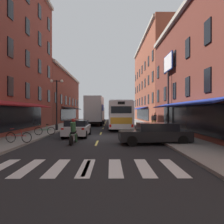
{
  "coord_description": "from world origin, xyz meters",
  "views": [
    {
      "loc": [
        0.91,
        -18.45,
        2.14
      ],
      "look_at": [
        1.1,
        5.76,
        2.06
      ],
      "focal_mm": 35.65,
      "sensor_mm": 36.0,
      "label": 1
    }
  ],
  "objects_px": {
    "street_lamp_twin": "(57,102)",
    "billboard_sign": "(168,71)",
    "sedan_mid": "(155,133)",
    "box_truck": "(95,111)",
    "pedestrian_mid": "(153,120)",
    "sedan_far": "(77,128)",
    "pedestrian_near": "(155,120)",
    "motorcycle_rider": "(74,133)",
    "bicycle_near": "(19,137)",
    "bicycle_mid": "(45,131)",
    "sedan_near": "(99,119)",
    "transit_bus": "(119,114)"
  },
  "relations": [
    {
      "from": "sedan_mid",
      "to": "street_lamp_twin",
      "type": "distance_m",
      "value": 12.93
    },
    {
      "from": "transit_bus",
      "to": "street_lamp_twin",
      "type": "bearing_deg",
      "value": -149.67
    },
    {
      "from": "motorcycle_rider",
      "to": "street_lamp_twin",
      "type": "relative_size",
      "value": 0.38
    },
    {
      "from": "box_truck",
      "to": "motorcycle_rider",
      "type": "bearing_deg",
      "value": -90.29
    },
    {
      "from": "sedan_near",
      "to": "bicycle_mid",
      "type": "bearing_deg",
      "value": -97.68
    },
    {
      "from": "billboard_sign",
      "to": "sedan_mid",
      "type": "bearing_deg",
      "value": -109.75
    },
    {
      "from": "sedan_far",
      "to": "motorcycle_rider",
      "type": "xyz_separation_m",
      "value": [
        0.4,
        -4.26,
        -0.0
      ]
    },
    {
      "from": "sedan_near",
      "to": "sedan_far",
      "type": "bearing_deg",
      "value": -91.39
    },
    {
      "from": "motorcycle_rider",
      "to": "pedestrian_mid",
      "type": "xyz_separation_m",
      "value": [
        8.24,
        15.92,
        0.24
      ]
    },
    {
      "from": "billboard_sign",
      "to": "transit_bus",
      "type": "relative_size",
      "value": 0.69
    },
    {
      "from": "sedan_far",
      "to": "sedan_near",
      "type": "bearing_deg",
      "value": 88.61
    },
    {
      "from": "bicycle_mid",
      "to": "street_lamp_twin",
      "type": "xyz_separation_m",
      "value": [
        -0.2,
        4.98,
        2.62
      ]
    },
    {
      "from": "billboard_sign",
      "to": "bicycle_mid",
      "type": "relative_size",
      "value": 4.72
    },
    {
      "from": "sedan_mid",
      "to": "motorcycle_rider",
      "type": "distance_m",
      "value": 5.33
    },
    {
      "from": "box_truck",
      "to": "motorcycle_rider",
      "type": "height_order",
      "value": "box_truck"
    },
    {
      "from": "box_truck",
      "to": "sedan_far",
      "type": "height_order",
      "value": "box_truck"
    },
    {
      "from": "billboard_sign",
      "to": "pedestrian_near",
      "type": "relative_size",
      "value": 4.45
    },
    {
      "from": "sedan_near",
      "to": "pedestrian_near",
      "type": "xyz_separation_m",
      "value": [
        7.86,
        -15.5,
        0.42
      ]
    },
    {
      "from": "sedan_mid",
      "to": "street_lamp_twin",
      "type": "xyz_separation_m",
      "value": [
        -8.65,
        9.31,
        2.42
      ]
    },
    {
      "from": "sedan_far",
      "to": "motorcycle_rider",
      "type": "distance_m",
      "value": 4.28
    },
    {
      "from": "billboard_sign",
      "to": "sedan_near",
      "type": "distance_m",
      "value": 22.28
    },
    {
      "from": "motorcycle_rider",
      "to": "bicycle_mid",
      "type": "bearing_deg",
      "value": 126.63
    },
    {
      "from": "bicycle_near",
      "to": "bicycle_mid",
      "type": "relative_size",
      "value": 1.01
    },
    {
      "from": "billboard_sign",
      "to": "motorcycle_rider",
      "type": "bearing_deg",
      "value": -134.03
    },
    {
      "from": "pedestrian_mid",
      "to": "box_truck",
      "type": "bearing_deg",
      "value": -132.51
    },
    {
      "from": "billboard_sign",
      "to": "pedestrian_mid",
      "type": "height_order",
      "value": "billboard_sign"
    },
    {
      "from": "pedestrian_mid",
      "to": "pedestrian_near",
      "type": "bearing_deg",
      "value": -23.77
    },
    {
      "from": "box_truck",
      "to": "pedestrian_near",
      "type": "xyz_separation_m",
      "value": [
        7.95,
        -6.13,
        -1.07
      ]
    },
    {
      "from": "sedan_far",
      "to": "bicycle_near",
      "type": "relative_size",
      "value": 2.65
    },
    {
      "from": "transit_bus",
      "to": "box_truck",
      "type": "bearing_deg",
      "value": 119.16
    },
    {
      "from": "sedan_mid",
      "to": "bicycle_mid",
      "type": "xyz_separation_m",
      "value": [
        -8.44,
        4.33,
        -0.2
      ]
    },
    {
      "from": "street_lamp_twin",
      "to": "billboard_sign",
      "type": "bearing_deg",
      "value": -1.55
    },
    {
      "from": "billboard_sign",
      "to": "pedestrian_mid",
      "type": "xyz_separation_m",
      "value": [
        -0.32,
        7.06,
        -5.43
      ]
    },
    {
      "from": "bicycle_near",
      "to": "pedestrian_near",
      "type": "relative_size",
      "value": 0.95
    },
    {
      "from": "bicycle_near",
      "to": "street_lamp_twin",
      "type": "distance_m",
      "value": 9.92
    },
    {
      "from": "billboard_sign",
      "to": "sedan_near",
      "type": "xyz_separation_m",
      "value": [
        -8.36,
        19.85,
        -5.69
      ]
    },
    {
      "from": "sedan_far",
      "to": "bicycle_near",
      "type": "height_order",
      "value": "sedan_far"
    },
    {
      "from": "bicycle_near",
      "to": "street_lamp_twin",
      "type": "xyz_separation_m",
      "value": [
        0.12,
        9.56,
        2.62
      ]
    },
    {
      "from": "box_truck",
      "to": "sedan_mid",
      "type": "height_order",
      "value": "box_truck"
    },
    {
      "from": "billboard_sign",
      "to": "sedan_mid",
      "type": "relative_size",
      "value": 1.73
    },
    {
      "from": "billboard_sign",
      "to": "pedestrian_mid",
      "type": "distance_m",
      "value": 8.91
    },
    {
      "from": "sedan_mid",
      "to": "box_truck",
      "type": "bearing_deg",
      "value": 105.03
    },
    {
      "from": "box_truck",
      "to": "bicycle_mid",
      "type": "xyz_separation_m",
      "value": [
        -3.21,
        -15.14,
        -1.67
      ]
    },
    {
      "from": "sedan_far",
      "to": "street_lamp_twin",
      "type": "relative_size",
      "value": 0.84
    },
    {
      "from": "sedan_far",
      "to": "bicycle_near",
      "type": "distance_m",
      "value": 5.56
    },
    {
      "from": "box_truck",
      "to": "sedan_near",
      "type": "bearing_deg",
      "value": 89.43
    },
    {
      "from": "billboard_sign",
      "to": "sedan_mid",
      "type": "height_order",
      "value": "billboard_sign"
    },
    {
      "from": "bicycle_mid",
      "to": "pedestrian_near",
      "type": "bearing_deg",
      "value": 38.91
    },
    {
      "from": "box_truck",
      "to": "motorcycle_rider",
      "type": "relative_size",
      "value": 4.01
    },
    {
      "from": "bicycle_mid",
      "to": "pedestrian_near",
      "type": "distance_m",
      "value": 14.36
    }
  ]
}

